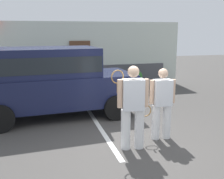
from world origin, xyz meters
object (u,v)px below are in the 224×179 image
at_px(parked_suv, 52,79).
at_px(tennis_player_woman, 162,103).
at_px(potted_plant_by_porch, 135,78).
at_px(tennis_player_man, 133,106).

distance_m(parked_suv, tennis_player_woman, 3.43).
height_order(tennis_player_woman, potted_plant_by_porch, tennis_player_woman).
relative_size(tennis_player_woman, potted_plant_by_porch, 2.00).
distance_m(parked_suv, potted_plant_by_porch, 4.94).
bearing_deg(tennis_player_man, parked_suv, -54.50).
bearing_deg(potted_plant_by_porch, tennis_player_woman, -103.90).
bearing_deg(potted_plant_by_porch, parked_suv, -140.06).
xyz_separation_m(parked_suv, tennis_player_woman, (2.36, -2.47, -0.27)).
height_order(parked_suv, tennis_player_woman, parked_suv).
relative_size(parked_suv, tennis_player_woman, 2.80).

